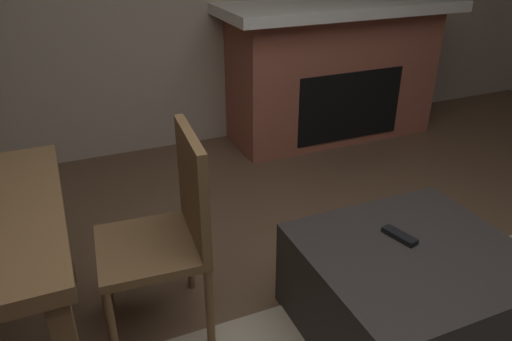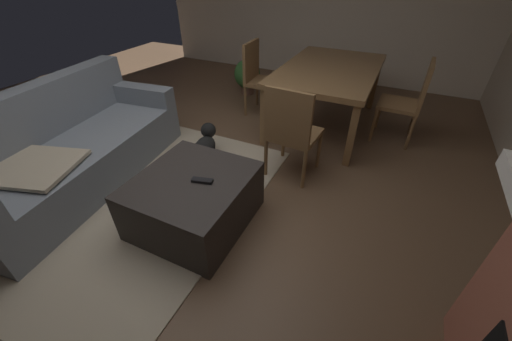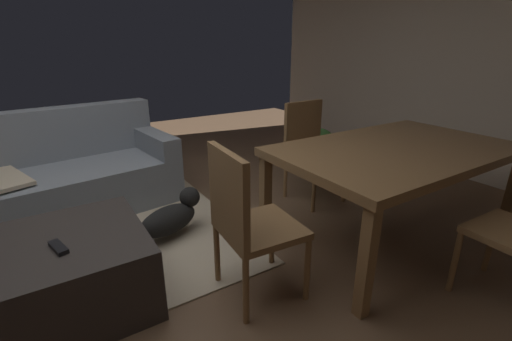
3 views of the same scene
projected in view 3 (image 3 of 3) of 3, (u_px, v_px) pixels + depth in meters
The scene contains 11 objects.
floor at pixel (117, 270), 2.35m from camera, with size 9.05×9.05×0.00m, color brown.
wall_right_window_side at pixel (463, 44), 3.76m from camera, with size 0.12×5.84×2.86m, color beige.
area_rug at pixel (60, 252), 2.55m from camera, with size 2.60×2.00×0.01m, color tan.
couch at pixel (43, 182), 3.01m from camera, with size 2.25×1.13×0.89m.
ottoman_coffee_table at pixel (64, 275), 1.96m from camera, with size 0.89×0.82×0.44m, color #2D2826.
tv_remote at pixel (58, 247), 1.80m from camera, with size 0.05×0.16×0.02m, color black.
dining_table at pixel (396, 156), 2.54m from camera, with size 1.76×1.08×0.74m.
dining_chair_west at pixel (246, 218), 1.95m from camera, with size 0.47×0.47×0.93m.
dining_chair_north at pixel (310, 145), 3.33m from camera, with size 0.46×0.46×0.93m.
potted_plant at pixel (319, 149), 4.04m from camera, with size 0.40×0.40×0.53m.
small_dog at pixel (172, 216), 2.70m from camera, with size 0.56×0.36×0.31m.
Camera 3 is at (-0.27, -2.17, 1.45)m, focal length 24.46 mm.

